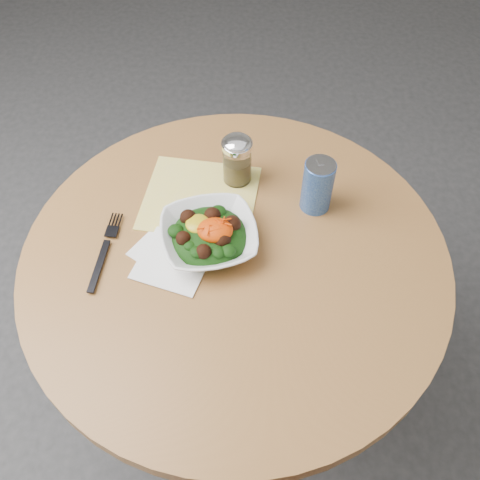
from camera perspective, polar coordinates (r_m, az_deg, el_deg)
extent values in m
plane|color=#2F2F32|center=(1.78, -0.35, -15.74)|extent=(6.00, 6.00, 0.00)
cylinder|color=black|center=(1.77, -0.35, -15.56)|extent=(0.52, 0.52, 0.03)
cylinder|color=black|center=(1.46, -0.42, -10.58)|extent=(0.10, 0.10, 0.71)
cylinder|color=#AF743F|center=(1.14, -0.53, -2.01)|extent=(0.90, 0.90, 0.04)
cube|color=yellow|center=(1.22, -4.28, 4.55)|extent=(0.28, 0.26, 0.00)
cube|color=white|center=(1.14, -7.13, -0.84)|extent=(0.20, 0.20, 0.00)
cube|color=white|center=(1.11, -7.08, -2.18)|extent=(0.18, 0.18, 0.00)
imported|color=white|center=(1.12, -3.32, 0.37)|extent=(0.24, 0.24, 0.05)
ellipsoid|color=black|center=(1.12, -3.32, 0.33)|extent=(0.16, 0.16, 0.06)
ellipsoid|color=gold|center=(1.11, -4.52, 1.75)|extent=(0.05, 0.05, 0.02)
ellipsoid|color=#F93405|center=(1.09, -2.68, 1.07)|extent=(0.07, 0.06, 0.03)
cube|color=black|center=(1.13, -14.81, -2.70)|extent=(0.02, 0.13, 0.00)
cube|color=black|center=(1.19, -13.33, 1.44)|extent=(0.03, 0.07, 0.00)
cylinder|color=silver|center=(1.22, -0.31, 8.23)|extent=(0.07, 0.07, 0.10)
cylinder|color=#A7814E|center=(1.24, -0.31, 7.51)|extent=(0.06, 0.06, 0.06)
cylinder|color=white|center=(1.18, -0.32, 10.11)|extent=(0.07, 0.07, 0.01)
ellipsoid|color=white|center=(1.18, -0.32, 10.32)|extent=(0.07, 0.07, 0.03)
cylinder|color=navy|center=(1.17, 8.27, 5.73)|extent=(0.07, 0.07, 0.12)
cylinder|color=#BCBBC3|center=(1.12, 8.64, 7.96)|extent=(0.06, 0.06, 0.00)
cube|color=#BCBBC3|center=(1.13, 8.54, 8.34)|extent=(0.02, 0.02, 0.00)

